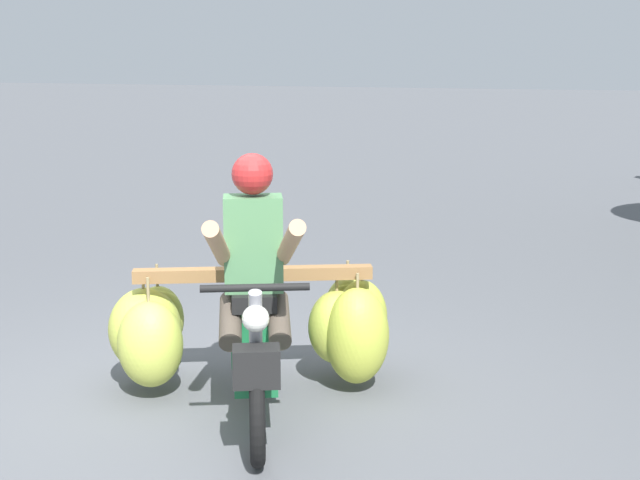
{
  "coord_description": "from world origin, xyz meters",
  "views": [
    {
      "loc": [
        2.67,
        -4.33,
        2.11
      ],
      "look_at": [
        0.44,
        1.09,
        0.9
      ],
      "focal_mm": 49.49,
      "sensor_mm": 36.0,
      "label": 1
    }
  ],
  "objects": [
    {
      "name": "ground_plane",
      "position": [
        0.0,
        0.0,
        0.0
      ],
      "size": [
        120.0,
        120.0,
        0.0
      ],
      "primitive_type": "plane",
      "color": "#56595E"
    },
    {
      "name": "motorbike_main_loaded",
      "position": [
        0.28,
        0.42,
        0.49
      ],
      "size": [
        1.87,
        1.95,
        1.58
      ],
      "color": "black",
      "rests_on": "ground"
    }
  ]
}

